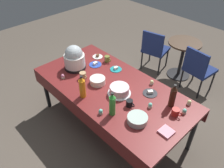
% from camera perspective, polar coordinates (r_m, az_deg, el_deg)
% --- Properties ---
extents(ground, '(9.00, 9.00, 0.00)m').
position_cam_1_polar(ground, '(3.48, 0.00, -10.40)').
color(ground, brown).
extents(potluck_table, '(2.20, 1.10, 0.75)m').
position_cam_1_polar(potluck_table, '(3.00, 0.00, -1.68)').
color(potluck_table, maroon).
rests_on(potluck_table, ground).
extents(frosted_layer_cake, '(0.30, 0.30, 0.11)m').
position_cam_1_polar(frosted_layer_cake, '(2.82, 1.88, -1.60)').
color(frosted_layer_cake, silver).
rests_on(frosted_layer_cake, potluck_table).
extents(slow_cooker, '(0.31, 0.31, 0.37)m').
position_cam_1_polar(slow_cooker, '(3.27, -9.58, 6.49)').
color(slow_cooker, black).
rests_on(slow_cooker, potluck_table).
extents(glass_salad_bowl, '(0.23, 0.23, 0.08)m').
position_cam_1_polar(glass_salad_bowl, '(2.50, 6.49, -8.87)').
color(glass_salad_bowl, '#B2C6BC').
rests_on(glass_salad_bowl, potluck_table).
extents(ceramic_snack_bowl, '(0.21, 0.21, 0.08)m').
position_cam_1_polar(ceramic_snack_bowl, '(3.00, -3.70, 0.85)').
color(ceramic_snack_bowl, silver).
rests_on(ceramic_snack_bowl, potluck_table).
extents(dessert_plate_cobalt, '(0.19, 0.19, 0.04)m').
position_cam_1_polar(dessert_plate_cobalt, '(3.39, -4.27, 5.06)').
color(dessert_plate_cobalt, '#2D4CB2').
rests_on(dessert_plate_cobalt, potluck_table).
extents(dessert_plate_teal, '(0.17, 0.17, 0.04)m').
position_cam_1_polar(dessert_plate_teal, '(3.28, 1.00, 3.87)').
color(dessert_plate_teal, teal).
rests_on(dessert_plate_teal, potluck_table).
extents(dessert_plate_charcoal, '(0.19, 0.19, 0.04)m').
position_cam_1_polar(dessert_plate_charcoal, '(2.89, 9.69, -2.23)').
color(dessert_plate_charcoal, '#2D2D33').
rests_on(dessert_plate_charcoal, potluck_table).
extents(dessert_plate_white, '(0.16, 0.16, 0.04)m').
position_cam_1_polar(dessert_plate_white, '(3.58, -3.69, 7.05)').
color(dessert_plate_white, white).
rests_on(dessert_plate_white, potluck_table).
extents(cupcake_lemon, '(0.05, 0.05, 0.07)m').
position_cam_1_polar(cupcake_lemon, '(2.68, 9.72, -5.40)').
color(cupcake_lemon, beige).
rests_on(cupcake_lemon, potluck_table).
extents(cupcake_vanilla, '(0.05, 0.05, 0.07)m').
position_cam_1_polar(cupcake_vanilla, '(2.71, 17.97, -6.62)').
color(cupcake_vanilla, beige).
rests_on(cupcake_vanilla, potluck_table).
extents(cupcake_mint, '(0.05, 0.05, 0.07)m').
position_cam_1_polar(cupcake_mint, '(3.03, 10.13, 0.40)').
color(cupcake_mint, beige).
rests_on(cupcake_mint, potluck_table).
extents(cupcake_cocoa, '(0.05, 0.05, 0.07)m').
position_cam_1_polar(cupcake_cocoa, '(2.84, 19.09, -4.48)').
color(cupcake_cocoa, beige).
rests_on(cupcake_cocoa, potluck_table).
extents(cupcake_berry, '(0.05, 0.05, 0.07)m').
position_cam_1_polar(cupcake_berry, '(3.16, -12.41, 1.90)').
color(cupcake_berry, beige).
rests_on(cupcake_berry, potluck_table).
extents(cupcake_rose, '(0.05, 0.05, 0.07)m').
position_cam_1_polar(cupcake_rose, '(2.58, -2.89, -7.07)').
color(cupcake_rose, beige).
rests_on(cupcake_rose, potluck_table).
extents(soda_bottle_cola, '(0.08, 0.08, 0.31)m').
position_cam_1_polar(soda_bottle_cola, '(2.69, 15.23, -3.01)').
color(soda_bottle_cola, '#33190F').
rests_on(soda_bottle_cola, potluck_table).
extents(soda_bottle_lime_soda, '(0.07, 0.07, 0.31)m').
position_cam_1_polar(soda_bottle_lime_soda, '(2.49, 0.07, -5.22)').
color(soda_bottle_lime_soda, green).
rests_on(soda_bottle_lime_soda, potluck_table).
extents(soda_bottle_orange_juice, '(0.08, 0.08, 0.31)m').
position_cam_1_polar(soda_bottle_orange_juice, '(2.75, -7.58, -0.81)').
color(soda_bottle_orange_juice, orange).
rests_on(soda_bottle_orange_juice, potluck_table).
extents(coffee_mug_olive, '(0.12, 0.08, 0.09)m').
position_cam_1_polar(coffee_mug_olive, '(3.44, -1.21, 6.40)').
color(coffee_mug_olive, olive).
rests_on(coffee_mug_olive, potluck_table).
extents(coffee_mug_red, '(0.13, 0.09, 0.09)m').
position_cam_1_polar(coffee_mug_red, '(2.65, 15.89, -6.90)').
color(coffee_mug_red, '#B2231E').
rests_on(coffee_mug_red, potluck_table).
extents(coffee_mug_black, '(0.12, 0.08, 0.09)m').
position_cam_1_polar(coffee_mug_black, '(2.66, 4.50, -4.92)').
color(coffee_mug_black, black).
rests_on(coffee_mug_black, potluck_table).
extents(coffee_mug_tan, '(0.13, 0.09, 0.09)m').
position_cam_1_polar(coffee_mug_tan, '(3.11, -7.40, 2.16)').
color(coffee_mug_tan, tan).
rests_on(coffee_mug_tan, potluck_table).
extents(paper_napkin_stack, '(0.14, 0.14, 0.02)m').
position_cam_1_polar(paper_napkin_stack, '(2.47, 13.69, -11.74)').
color(paper_napkin_stack, pink).
rests_on(paper_napkin_stack, potluck_table).
extents(maroon_chair_left, '(0.53, 0.53, 0.85)m').
position_cam_1_polar(maroon_chair_left, '(4.43, 10.78, 9.00)').
color(maroon_chair_left, navy).
rests_on(maroon_chair_left, ground).
extents(maroon_chair_right, '(0.48, 0.48, 0.85)m').
position_cam_1_polar(maroon_chair_right, '(4.05, 21.08, 3.91)').
color(maroon_chair_right, navy).
rests_on(maroon_chair_right, ground).
extents(round_cafe_table, '(0.60, 0.60, 0.72)m').
position_cam_1_polar(round_cafe_table, '(4.38, 17.59, 7.56)').
color(round_cafe_table, '#473323').
rests_on(round_cafe_table, ground).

